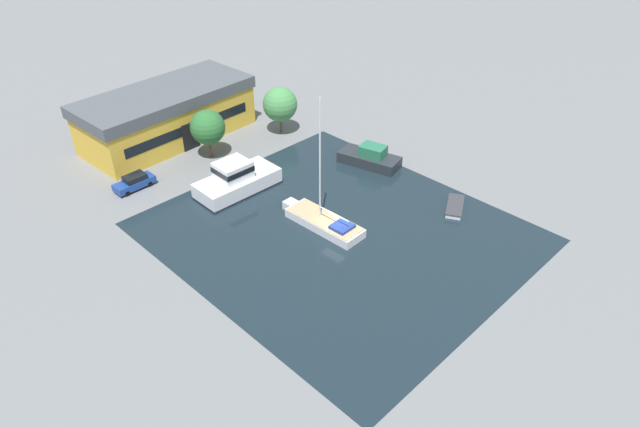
# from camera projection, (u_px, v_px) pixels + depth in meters

# --- Properties ---
(ground_plane) EXTENTS (440.00, 440.00, 0.00)m
(ground_plane) POSITION_uv_depth(u_px,v_px,m) (338.00, 232.00, 56.15)
(ground_plane) COLOR slate
(water_canal) EXTENTS (29.81, 33.71, 0.01)m
(water_canal) POSITION_uv_depth(u_px,v_px,m) (338.00, 232.00, 56.15)
(water_canal) COLOR black
(water_canal) RESTS_ON ground
(warehouse_building) EXTENTS (22.11, 10.38, 6.41)m
(warehouse_building) POSITION_uv_depth(u_px,v_px,m) (167.00, 114.00, 71.38)
(warehouse_building) COLOR gold
(warehouse_building) RESTS_ON ground
(quay_tree_near_building) EXTENTS (4.15, 4.15, 5.95)m
(quay_tree_near_building) POSITION_uv_depth(u_px,v_px,m) (208.00, 127.00, 66.85)
(quay_tree_near_building) COLOR brown
(quay_tree_near_building) RESTS_ON ground
(quay_tree_by_water) EXTENTS (4.41, 4.41, 6.09)m
(quay_tree_by_water) POSITION_uv_depth(u_px,v_px,m) (280.00, 104.00, 72.33)
(quay_tree_by_water) COLOR brown
(quay_tree_by_water) RESTS_ON ground
(parked_car) EXTENTS (4.52, 1.87, 1.61)m
(parked_car) POSITION_uv_depth(u_px,v_px,m) (134.00, 182.00, 62.50)
(parked_car) COLOR navy
(parked_car) RESTS_ON ground
(sailboat_moored) EXTENTS (3.15, 9.64, 13.58)m
(sailboat_moored) POSITION_uv_depth(u_px,v_px,m) (323.00, 221.00, 56.66)
(sailboat_moored) COLOR silver
(sailboat_moored) RESTS_ON water_canal
(motor_cruiser) EXTENTS (9.39, 4.39, 3.67)m
(motor_cruiser) POSITION_uv_depth(u_px,v_px,m) (237.00, 180.00, 61.77)
(motor_cruiser) COLOR silver
(motor_cruiser) RESTS_ON water_canal
(small_dinghy) EXTENTS (4.49, 3.47, 0.55)m
(small_dinghy) POSITION_uv_depth(u_px,v_px,m) (455.00, 206.00, 59.43)
(small_dinghy) COLOR silver
(small_dinghy) RESTS_ON water_canal
(cabin_boat) EXTENTS (4.62, 7.69, 2.52)m
(cabin_boat) POSITION_uv_depth(u_px,v_px,m) (370.00, 158.00, 66.88)
(cabin_boat) COLOR #23282D
(cabin_boat) RESTS_ON water_canal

